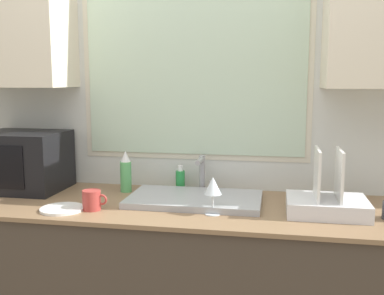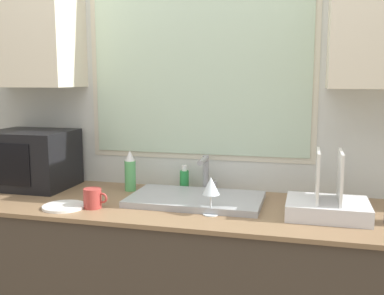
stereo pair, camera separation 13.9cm
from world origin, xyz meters
The scene contains 11 objects.
countertop centered at (0.00, 0.33, 0.46)m, with size 2.39×0.70×0.92m.
wall_back centered at (0.00, 0.66, 1.40)m, with size 6.00×0.38×2.60m.
sink_basin centered at (0.06, 0.37, 0.94)m, with size 0.64×0.37×0.03m.
faucet centered at (0.06, 0.57, 1.04)m, with size 0.08×0.16×0.20m.
microwave centered at (-0.90, 0.46, 1.08)m, with size 0.43×0.36×0.31m.
dish_rack centered at (0.67, 0.29, 0.98)m, with size 0.35×0.27×0.29m.
spray_bottle centered at (-0.34, 0.51, 1.03)m, with size 0.06×0.06×0.22m.
soap_bottle centered at (-0.06, 0.60, 0.98)m, with size 0.05×0.05×0.13m.
mug_near_sink centered at (-0.38, 0.16, 0.97)m, with size 0.12×0.08×0.09m.
wine_glass centered at (0.17, 0.19, 1.04)m, with size 0.08×0.08×0.17m.
small_plate centered at (-0.51, 0.13, 0.93)m, with size 0.20×0.20×0.01m.
Camera 2 is at (0.57, -1.68, 1.51)m, focal length 42.00 mm.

